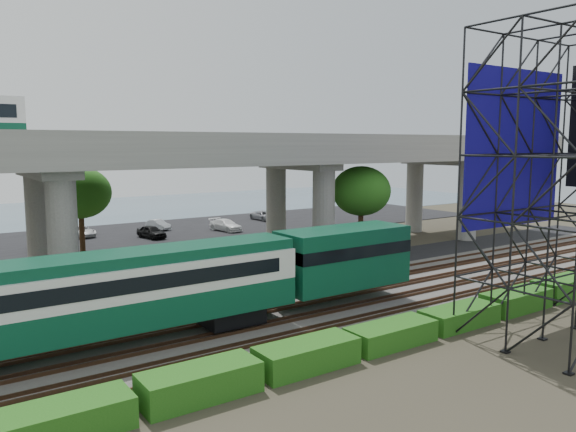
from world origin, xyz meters
TOP-DOWN VIEW (x-y plane):
  - ground at (0.00, 0.00)m, footprint 140.00×140.00m
  - ballast_bed at (0.00, 2.00)m, footprint 90.00×12.00m
  - service_road at (0.00, 10.50)m, footprint 90.00×5.00m
  - parking_lot at (0.00, 34.00)m, footprint 90.00×18.00m
  - harbor_water at (0.00, 56.00)m, footprint 140.00×40.00m
  - rail_tracks at (0.00, 2.00)m, footprint 90.00×9.52m
  - commuter_train at (-8.62, 2.00)m, footprint 29.30×3.06m
  - overpass at (-1.26, 16.00)m, footprint 80.00×12.00m
  - scaffold_tower at (9.16, -7.98)m, footprint 9.36×6.36m
  - hedge_strip at (1.01, -4.30)m, footprint 34.60×1.80m
  - trees at (-4.67, 16.17)m, footprint 40.94×16.94m
  - suv at (-3.92, 11.33)m, footprint 5.51×3.32m
  - parked_cars at (1.23, 33.41)m, footprint 38.96×9.49m

SIDE VIEW (x-z plane):
  - ground at x=0.00m, z-range 0.00..0.00m
  - harbor_water at x=0.00m, z-range 0.00..0.03m
  - service_road at x=0.00m, z-range 0.00..0.08m
  - parking_lot at x=0.00m, z-range 0.00..0.08m
  - ballast_bed at x=0.00m, z-range 0.00..0.20m
  - rail_tracks at x=0.00m, z-range 0.20..0.36m
  - hedge_strip at x=1.01m, z-range -0.04..1.16m
  - parked_cars at x=1.23m, z-range 0.02..1.31m
  - suv at x=-3.92m, z-range 0.08..1.51m
  - commuter_train at x=-8.62m, z-range 0.73..5.03m
  - trees at x=-4.67m, z-range 1.73..9.42m
  - scaffold_tower at x=9.16m, z-range -0.03..14.97m
  - overpass at x=-1.26m, z-range 2.01..14.41m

